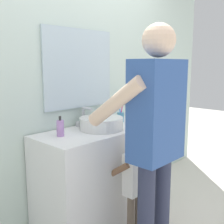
# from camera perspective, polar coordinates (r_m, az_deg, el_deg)

# --- Properties ---
(back_wall) EXTENTS (4.40, 0.10, 2.70)m
(back_wall) POSITION_cam_1_polar(r_m,az_deg,el_deg) (2.65, -7.45, 7.53)
(back_wall) COLOR silver
(back_wall) RESTS_ON ground
(vanity_cabinet) EXTENTS (1.19, 0.54, 0.88)m
(vanity_cabinet) POSITION_cam_1_polar(r_m,az_deg,el_deg) (2.62, -2.45, -12.96)
(vanity_cabinet) COLOR white
(vanity_cabinet) RESTS_ON ground
(sink_basin) EXTENTS (0.39, 0.39, 0.11)m
(sink_basin) POSITION_cam_1_polar(r_m,az_deg,el_deg) (2.45, -2.21, -2.33)
(sink_basin) COLOR silver
(sink_basin) RESTS_ON vanity_cabinet
(faucet) EXTENTS (0.18, 0.14, 0.18)m
(faucet) POSITION_cam_1_polar(r_m,az_deg,el_deg) (2.62, -5.77, -1.06)
(faucet) COLOR #B7BABF
(faucet) RESTS_ON vanity_cabinet
(toothbrush_cup) EXTENTS (0.07, 0.07, 0.21)m
(toothbrush_cup) POSITION_cam_1_polar(r_m,az_deg,el_deg) (2.79, 1.79, -0.93)
(toothbrush_cup) COLOR #4C8EB2
(toothbrush_cup) RESTS_ON vanity_cabinet
(soap_bottle) EXTENTS (0.06, 0.06, 0.17)m
(soap_bottle) POSITION_cam_1_polar(r_m,az_deg,el_deg) (2.26, -10.65, -3.28)
(soap_bottle) COLOR #B27FC6
(soap_bottle) RESTS_ON vanity_cabinet
(child_toddler) EXTENTS (0.27, 0.27, 0.87)m
(child_toddler) POSITION_cam_1_polar(r_m,az_deg,el_deg) (2.34, 4.62, -13.69)
(child_toddler) COLOR #6B5B4C
(child_toddler) RESTS_ON ground
(adult_parent) EXTENTS (0.53, 0.56, 1.72)m
(adult_parent) POSITION_cam_1_polar(r_m,az_deg,el_deg) (1.93, 8.76, -2.84)
(adult_parent) COLOR #2D334C
(adult_parent) RESTS_ON ground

